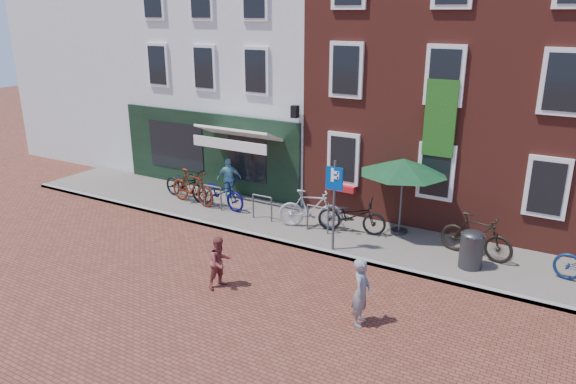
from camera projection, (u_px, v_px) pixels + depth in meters
The scene contains 17 objects.
ground at pixel (283, 245), 15.78m from camera, with size 80.00×80.00×0.00m, color brown.
sidewalk at pixel (336, 233), 16.52m from camera, with size 24.00×3.00×0.10m, color slate.
building_stucco at pixel (265, 62), 22.48m from camera, with size 8.00×8.00×9.00m, color silver.
building_brick_mid at pixel (433, 56), 18.99m from camera, with size 6.00×8.00×10.00m, color maroon.
filler_left at pixel (135, 55), 26.06m from camera, with size 7.00×8.00×9.00m, color silver.
litter_bin at pixel (472, 247), 14.01m from camera, with size 0.60×0.60×1.10m.
parking_sign at pixel (334, 192), 14.71m from camera, with size 0.50×0.08×2.60m.
parasol at pixel (404, 163), 15.75m from camera, with size 2.61×2.61×2.42m.
woman at pixel (361, 292), 11.56m from camera, with size 0.56×0.37×1.54m, color gray.
boy at pixel (220, 262), 13.18m from camera, with size 0.65×0.50×1.33m, color brown.
cafe_person at pixel (229, 178), 19.28m from camera, with size 0.86×0.36×1.47m, color #7DC8DA.
bicycle_0 at pixel (186, 184), 19.23m from camera, with size 0.73×2.08×1.09m, color black.
bicycle_1 at pixel (192, 187), 18.73m from camera, with size 0.57×2.02×1.21m, color #501A0B.
bicycle_2 at pixel (220, 193), 18.34m from camera, with size 0.73×2.08×1.09m, color #07044E.
bicycle_3 at pixel (311, 209), 16.63m from camera, with size 0.57×2.02×1.21m, color #A3A3A5.
bicycle_4 at pixel (352, 216), 16.26m from camera, with size 0.73×2.08×1.09m, color black.
bicycle_5 at pixel (476, 236), 14.61m from camera, with size 0.57×2.02×1.21m, color black.
Camera 1 is at (7.39, -12.45, 6.47)m, focal length 33.61 mm.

